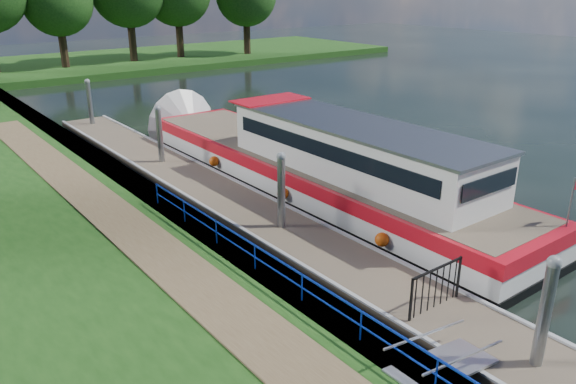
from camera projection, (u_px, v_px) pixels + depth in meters
ground at (512, 367)px, 12.40m from camera, size 160.00×160.00×0.00m
bank_edge at (130, 189)px, 21.96m from camera, size 1.10×90.00×0.78m
far_bank at (122, 61)px, 57.78m from camera, size 60.00×18.00×0.60m
footpath at (165, 258)px, 15.56m from camera, size 1.60×40.00×0.05m
blue_fence at (330, 298)px, 12.60m from camera, size 0.04×18.04×0.72m
pontoon at (213, 194)px, 22.00m from camera, size 2.50×30.00×0.56m
mooring_piles at (212, 167)px, 21.61m from camera, size 0.30×27.30×3.55m
gangway at (443, 365)px, 11.50m from camera, size 2.58×1.00×0.92m
gate_panel at (436, 282)px, 13.63m from camera, size 1.85×0.05×1.15m
barge at (304, 162)px, 22.83m from camera, size 4.36×21.15×4.78m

